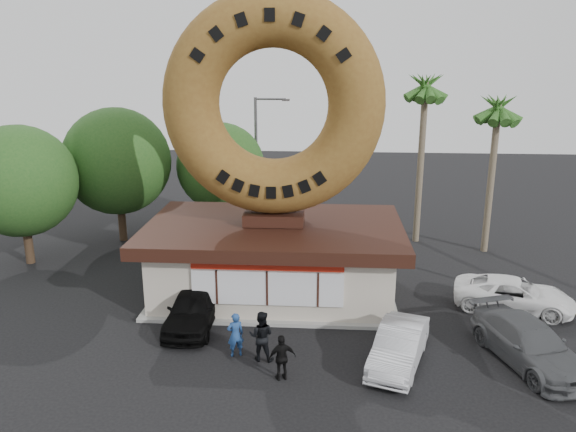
% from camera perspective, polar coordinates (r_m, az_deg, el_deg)
% --- Properties ---
extents(ground, '(90.00, 90.00, 0.00)m').
position_cam_1_polar(ground, '(20.35, -2.98, -14.67)').
color(ground, black).
rests_on(ground, ground).
extents(donut_shop, '(11.20, 7.20, 3.80)m').
position_cam_1_polar(donut_shop, '(24.99, -1.41, -4.14)').
color(donut_shop, beige).
rests_on(donut_shop, ground).
extents(giant_donut, '(9.22, 2.35, 9.22)m').
position_cam_1_polar(giant_donut, '(23.55, -1.52, 11.22)').
color(giant_donut, brown).
rests_on(giant_donut, donut_shop).
extents(tree_west, '(6.00, 6.00, 7.65)m').
position_cam_1_polar(tree_west, '(33.05, -16.98, 5.33)').
color(tree_west, '#473321').
rests_on(tree_west, ground).
extents(tree_mid, '(5.20, 5.20, 6.63)m').
position_cam_1_polar(tree_mid, '(33.56, -6.84, 4.99)').
color(tree_mid, '#473321').
rests_on(tree_mid, ground).
extents(tree_far, '(5.60, 5.60, 7.14)m').
position_cam_1_polar(tree_far, '(31.04, -25.57, 3.21)').
color(tree_far, '#473321').
rests_on(tree_far, ground).
extents(palm_near, '(2.60, 2.60, 9.75)m').
position_cam_1_polar(palm_near, '(31.87, 13.77, 12.04)').
color(palm_near, '#726651').
rests_on(palm_near, ground).
extents(palm_far, '(2.60, 2.60, 8.75)m').
position_cam_1_polar(palm_far, '(31.26, 20.53, 9.72)').
color(palm_far, '#726651').
rests_on(palm_far, ground).
extents(street_lamp, '(2.11, 0.20, 8.00)m').
position_cam_1_polar(street_lamp, '(34.13, -3.00, 6.06)').
color(street_lamp, '#59595E').
rests_on(street_lamp, ground).
extents(person_left, '(0.71, 0.60, 1.65)m').
position_cam_1_polar(person_left, '(20.45, -5.36, -11.90)').
color(person_left, navy).
rests_on(person_left, ground).
extents(person_center, '(0.96, 0.78, 1.83)m').
position_cam_1_polar(person_center, '(20.11, -2.73, -12.07)').
color(person_center, black).
rests_on(person_center, ground).
extents(person_right, '(1.01, 0.70, 1.60)m').
position_cam_1_polar(person_right, '(19.04, -0.62, -14.19)').
color(person_right, black).
rests_on(person_right, ground).
extents(car_black, '(1.79, 4.44, 1.51)m').
position_cam_1_polar(car_black, '(22.80, -9.59, -9.19)').
color(car_black, black).
rests_on(car_black, ground).
extents(car_silver, '(2.69, 4.43, 1.38)m').
position_cam_1_polar(car_silver, '(20.31, 11.20, -12.82)').
color(car_silver, '#BBBCC1').
rests_on(car_silver, ground).
extents(car_grey, '(3.52, 5.45, 1.47)m').
position_cam_1_polar(car_grey, '(21.69, 23.28, -11.80)').
color(car_grey, '#505255').
rests_on(car_grey, ground).
extents(car_white, '(5.31, 3.50, 1.36)m').
position_cam_1_polar(car_white, '(25.67, 21.99, -7.42)').
color(car_white, white).
rests_on(car_white, ground).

